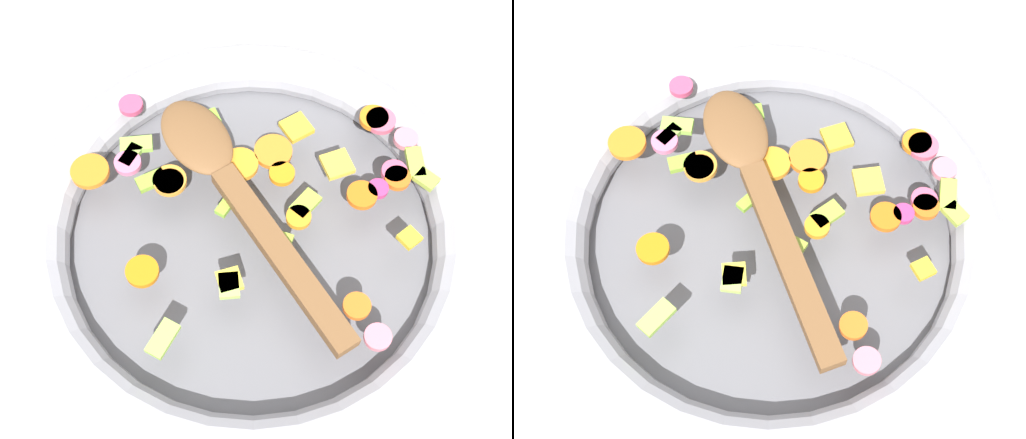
{
  "view_description": "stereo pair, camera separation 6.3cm",
  "coord_description": "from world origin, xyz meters",
  "views": [
    {
      "loc": [
        0.0,
        0.29,
        0.61
      ],
      "look_at": [
        0.0,
        0.0,
        0.05
      ],
      "focal_mm": 50.0,
      "sensor_mm": 36.0,
      "label": 1
    },
    {
      "loc": [
        -0.06,
        0.28,
        0.61
      ],
      "look_at": [
        0.0,
        0.0,
        0.05
      ],
      "focal_mm": 50.0,
      "sensor_mm": 36.0,
      "label": 2
    }
  ],
  "objects": [
    {
      "name": "ground_plane",
      "position": [
        0.0,
        0.0,
        0.0
      ],
      "size": [
        4.0,
        4.0,
        0.0
      ],
      "primitive_type": "plane",
      "color": "silver"
    },
    {
      "name": "wooden_spoon",
      "position": [
        0.01,
        -0.02,
        0.06
      ],
      "size": [
        0.18,
        0.26,
        0.01
      ],
      "color": "brown",
      "rests_on": "chopped_vegetables"
    },
    {
      "name": "chopped_vegetables",
      "position": [
        -0.01,
        -0.03,
        0.05
      ],
      "size": [
        0.34,
        0.27,
        0.01
      ],
      "color": "orange",
      "rests_on": "skillet"
    },
    {
      "name": "skillet",
      "position": [
        0.0,
        0.0,
        0.02
      ],
      "size": [
        0.43,
        0.43,
        0.05
      ],
      "color": "slate",
      "rests_on": "ground_plane"
    }
  ]
}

